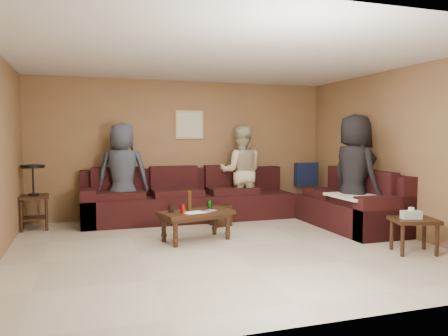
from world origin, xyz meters
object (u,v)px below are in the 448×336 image
at_px(end_table_left, 34,196).
at_px(person_middle, 241,172).
at_px(waste_bin, 221,215).
at_px(person_right, 355,173).
at_px(sectional_sofa, 243,204).
at_px(person_left, 123,174).
at_px(coffee_table, 196,215).
at_px(side_table_right, 414,223).

distance_m(end_table_left, person_middle, 3.52).
bearing_deg(waste_bin, end_table_left, 168.14).
bearing_deg(person_right, sectional_sofa, 42.48).
bearing_deg(person_left, sectional_sofa, 174.44).
height_order(coffee_table, side_table_right, coffee_table).
bearing_deg(person_right, person_left, 55.71).
height_order(sectional_sofa, coffee_table, sectional_sofa).
relative_size(person_left, person_right, 0.94).
distance_m(end_table_left, person_left, 1.43).
distance_m(sectional_sofa, coffee_table, 1.49).
distance_m(side_table_right, person_middle, 3.28).
bearing_deg(person_right, side_table_right, 170.54).
xyz_separation_m(coffee_table, waste_bin, (0.65, 0.91, -0.19)).
relative_size(end_table_left, person_left, 0.60).
height_order(sectional_sofa, person_middle, person_middle).
distance_m(sectional_sofa, person_right, 1.92).
relative_size(sectional_sofa, coffee_table, 4.18).
distance_m(coffee_table, end_table_left, 2.73).
bearing_deg(end_table_left, coffee_table, -33.84).
height_order(sectional_sofa, side_table_right, sectional_sofa).
relative_size(end_table_left, person_middle, 0.62).
bearing_deg(sectional_sofa, side_table_right, -61.50).
bearing_deg(end_table_left, side_table_right, -32.56).
height_order(side_table_right, person_left, person_left).
distance_m(person_left, person_right, 3.77).
bearing_deg(sectional_sofa, coffee_table, -137.33).
bearing_deg(end_table_left, waste_bin, -11.86).
distance_m(end_table_left, waste_bin, 3.01).
bearing_deg(end_table_left, person_right, -19.39).
height_order(sectional_sofa, person_right, person_right).
distance_m(coffee_table, person_left, 1.83).
distance_m(coffee_table, side_table_right, 2.88).
relative_size(sectional_sofa, side_table_right, 7.31).
bearing_deg(sectional_sofa, end_table_left, 171.38).
xyz_separation_m(sectional_sofa, coffee_table, (-1.10, -1.01, 0.04)).
distance_m(end_table_left, side_table_right, 5.61).
bearing_deg(person_middle, waste_bin, 62.79).
xyz_separation_m(end_table_left, person_left, (1.39, 0.01, 0.32)).
bearing_deg(end_table_left, person_left, 0.42).
height_order(side_table_right, waste_bin, side_table_right).
xyz_separation_m(sectional_sofa, end_table_left, (-3.36, 0.51, 0.21)).
bearing_deg(sectional_sofa, person_left, 165.24).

